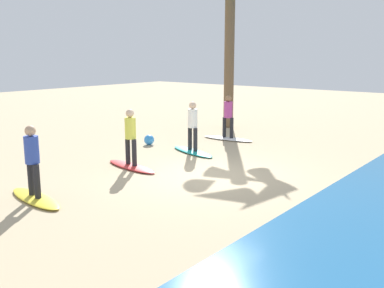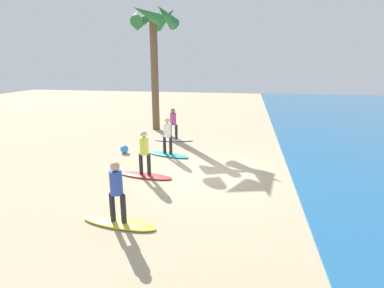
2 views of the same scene
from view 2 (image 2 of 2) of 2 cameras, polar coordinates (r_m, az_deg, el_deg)
name	(u,v)px [view 2 (image 2 of 2)]	position (r m, az deg, el deg)	size (l,w,h in m)	color
ground_plane	(209,174)	(11.59, 3.26, -5.60)	(60.00, 60.00, 0.00)	tan
surfboard_white	(173,140)	(16.33, -3.50, 0.80)	(2.10, 0.56, 0.09)	white
surfer_white	(173,122)	(16.11, -3.56, 4.22)	(0.32, 0.46, 1.64)	#232328
surfboard_teal	(168,155)	(13.77, -4.55, -2.00)	(2.10, 0.56, 0.09)	teal
surfer_teal	(167,133)	(13.51, -4.64, 2.02)	(0.32, 0.45, 1.64)	#232328
surfboard_red	(145,176)	(11.41, -8.72, -5.86)	(2.10, 0.56, 0.09)	red
surfer_red	(144,150)	(11.09, -8.93, -1.08)	(0.32, 0.46, 1.64)	#232328
surfboard_yellow	(119,223)	(8.42, -13.53, -14.19)	(2.10, 0.56, 0.09)	yellow
surfer_yellow	(116,188)	(7.99, -13.98, -7.98)	(0.32, 0.46, 1.64)	#232328
palm_tree	(153,30)	(18.75, -7.27, 20.39)	(2.88, 3.03, 7.26)	brown
beach_ball	(124,149)	(14.41, -12.56, -0.94)	(0.37, 0.37, 0.37)	#338CE5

